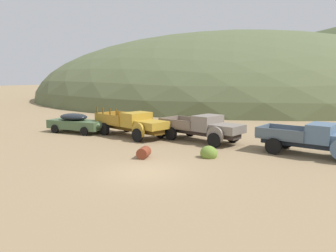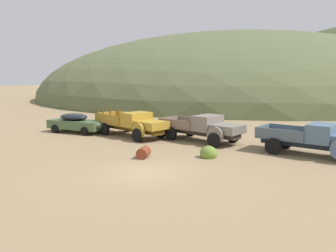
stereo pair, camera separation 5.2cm
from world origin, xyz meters
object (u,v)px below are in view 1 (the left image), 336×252
(car_weathered_green, at_px, (78,123))
(truck_primer_gray, at_px, (207,128))
(truck_mustard, at_px, (135,124))
(oil_drum_tipped, at_px, (144,153))
(truck_chalk_blue, at_px, (319,139))

(car_weathered_green, distance_m, truck_primer_gray, 10.78)
(car_weathered_green, relative_size, truck_mustard, 0.76)
(oil_drum_tipped, bearing_deg, truck_primer_gray, 77.95)
(truck_mustard, bearing_deg, truck_chalk_blue, 15.65)
(truck_mustard, height_order, oil_drum_tipped, truck_mustard)
(car_weathered_green, bearing_deg, truck_primer_gray, 2.98)
(car_weathered_green, distance_m, truck_chalk_blue, 17.93)
(truck_chalk_blue, bearing_deg, oil_drum_tipped, -139.09)
(truck_primer_gray, relative_size, oil_drum_tipped, 6.39)
(truck_primer_gray, relative_size, truck_chalk_blue, 1.04)
(truck_primer_gray, xyz_separation_m, oil_drum_tipped, (-1.28, -5.99, -0.69))
(truck_primer_gray, bearing_deg, oil_drum_tipped, -89.21)
(car_weathered_green, xyz_separation_m, truck_chalk_blue, (17.91, 0.75, 0.19))
(car_weathered_green, relative_size, oil_drum_tipped, 5.11)
(car_weathered_green, xyz_separation_m, oil_drum_tipped, (9.40, -4.53, -0.51))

